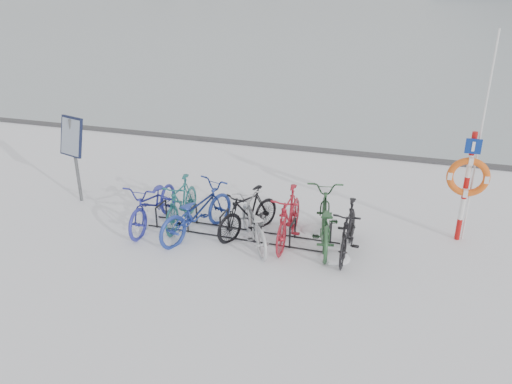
{
  "coord_description": "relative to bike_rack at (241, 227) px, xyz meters",
  "views": [
    {
      "loc": [
        3.08,
        -8.54,
        4.75
      ],
      "look_at": [
        0.13,
        0.6,
        0.73
      ],
      "focal_mm": 35.0,
      "sensor_mm": 36.0,
      "label": 1
    }
  ],
  "objects": [
    {
      "name": "bike_rack",
      "position": [
        0.0,
        0.0,
        0.0
      ],
      "size": [
        4.0,
        0.48,
        0.46
      ],
      "color": "black",
      "rests_on": "ground"
    },
    {
      "name": "ground",
      "position": [
        0.0,
        0.0,
        -0.18
      ],
      "size": [
        900.0,
        900.0,
        0.0
      ],
      "primitive_type": "plane",
      "color": "white",
      "rests_on": "ground"
    },
    {
      "name": "bike_4",
      "position": [
        0.35,
        -0.25,
        0.29
      ],
      "size": [
        1.5,
        1.85,
        0.94
      ],
      "primitive_type": "imported",
      "rotation": [
        0.0,
        0.0,
        3.71
      ],
      "color": "#B6BABE",
      "rests_on": "ground"
    },
    {
      "name": "bike_0",
      "position": [
        -1.9,
        -0.1,
        0.35
      ],
      "size": [
        0.75,
        2.04,
        1.06
      ],
      "primitive_type": "imported",
      "rotation": [
        0.0,
        0.0,
        0.02
      ],
      "color": "#2A2E99",
      "rests_on": "ground"
    },
    {
      "name": "lifebuoy_station",
      "position": [
        4.2,
        1.1,
        1.18
      ],
      "size": [
        0.78,
        0.22,
        4.05
      ],
      "color": "#B00F0E",
      "rests_on": "ground"
    },
    {
      "name": "bike_6",
      "position": [
        1.66,
        0.21,
        0.36
      ],
      "size": [
        1.13,
        2.18,
        1.09
      ],
      "primitive_type": "imported",
      "rotation": [
        0.0,
        0.0,
        3.35
      ],
      "color": "#2A5430",
      "rests_on": "ground"
    },
    {
      "name": "ice_sheet",
      "position": [
        0.0,
        155.0,
        -0.17
      ],
      "size": [
        400.0,
        298.0,
        0.02
      ],
      "primitive_type": "cube",
      "color": "#A9B9BF",
      "rests_on": "ground"
    },
    {
      "name": "bike_7",
      "position": [
        2.17,
        -0.07,
        0.34
      ],
      "size": [
        0.51,
        1.74,
        1.04
      ],
      "primitive_type": "imported",
      "rotation": [
        0.0,
        0.0,
        -0.01
      ],
      "color": "black",
      "rests_on": "ground"
    },
    {
      "name": "bike_2",
      "position": [
        -0.87,
        -0.22,
        0.36
      ],
      "size": [
        1.37,
        2.19,
        1.08
      ],
      "primitive_type": "imported",
      "rotation": [
        0.0,
        0.0,
        2.8
      ],
      "color": "navy",
      "rests_on": "ground"
    },
    {
      "name": "bike_3",
      "position": [
        0.12,
        0.12,
        0.32
      ],
      "size": [
        1.18,
        1.71,
        1.01
      ],
      "primitive_type": "imported",
      "rotation": [
        0.0,
        0.0,
        -0.47
      ],
      "color": "black",
      "rests_on": "ground"
    },
    {
      "name": "bike_5",
      "position": [
        0.98,
        0.06,
        0.38
      ],
      "size": [
        0.54,
        1.86,
        1.11
      ],
      "primitive_type": "imported",
      "rotation": [
        0.0,
        0.0,
        0.01
      ],
      "color": "maroon",
      "rests_on": "ground"
    },
    {
      "name": "bike_1",
      "position": [
        -1.37,
        0.13,
        0.34
      ],
      "size": [
        0.61,
        1.77,
        1.04
      ],
      "primitive_type": "imported",
      "rotation": [
        0.0,
        0.0,
        0.07
      ],
      "color": "#1E5F61",
      "rests_on": "ground"
    },
    {
      "name": "snow_drifts",
      "position": [
        0.17,
        0.11,
        -0.18
      ],
      "size": [
        5.01,
        1.56,
        0.19
      ],
      "color": "white",
      "rests_on": "ground"
    },
    {
      "name": "quay_edge",
      "position": [
        0.0,
        5.9,
        -0.13
      ],
      "size": [
        400.0,
        0.25,
        0.1
      ],
      "primitive_type": "cube",
      "color": "#3F3F42",
      "rests_on": "ground"
    },
    {
      "name": "info_board",
      "position": [
        -4.19,
        0.47,
        1.28
      ],
      "size": [
        0.72,
        0.44,
        2.03
      ],
      "rotation": [
        0.0,
        0.0,
        -0.29
      ],
      "color": "#595B5E",
      "rests_on": "ground"
    }
  ]
}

